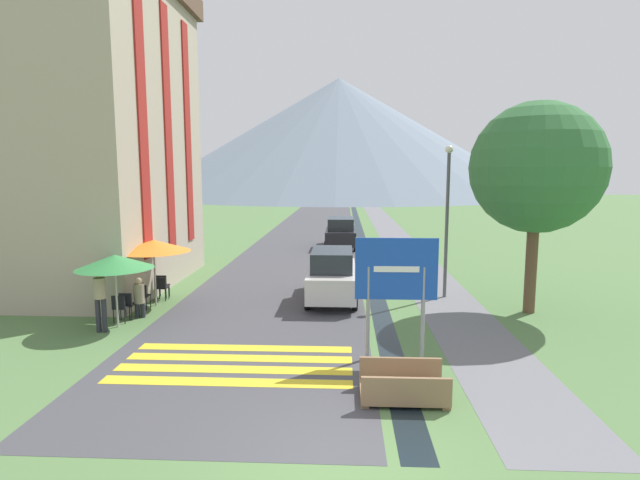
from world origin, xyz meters
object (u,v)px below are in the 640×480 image
at_px(parked_car_far, 341,233).
at_px(cafe_umbrella_middle_orange, 154,246).
at_px(road_sign, 396,280).
at_px(person_seated_near, 139,295).
at_px(cafe_chair_far_right, 162,284).
at_px(streetlamp, 447,209).
at_px(parked_car_near, 332,275).
at_px(person_standing_terrace, 100,296).
at_px(cafe_chair_middle, 142,294).
at_px(cafe_umbrella_front_green, 115,262).
at_px(hotel_building, 100,118).
at_px(cafe_chair_near_right, 127,303).
at_px(tree_by_path, 537,168).
at_px(footbridge, 403,388).
at_px(cafe_chair_near_left, 120,306).
at_px(cafe_chair_far_left, 161,286).

bearing_deg(parked_car_far, cafe_umbrella_middle_orange, -114.50).
bearing_deg(road_sign, person_seated_near, 157.21).
distance_m(cafe_chair_far_right, streetlamp, 10.52).
height_order(parked_car_near, person_standing_terrace, parked_car_near).
height_order(cafe_chair_middle, cafe_umbrella_front_green, cafe_umbrella_front_green).
bearing_deg(cafe_chair_middle, cafe_chair_far_right, 78.55).
bearing_deg(hotel_building, cafe_chair_near_right, -58.85).
distance_m(hotel_building, parked_car_near, 10.81).
height_order(cafe_umbrella_middle_orange, tree_by_path, tree_by_path).
distance_m(cafe_chair_far_right, person_standing_terrace, 3.92).
bearing_deg(streetlamp, cafe_umbrella_middle_orange, -170.45).
distance_m(cafe_chair_near_right, cafe_umbrella_front_green, 1.60).
height_order(person_seated_near, streetlamp, streetlamp).
bearing_deg(parked_car_far, parked_car_near, -90.97).
bearing_deg(footbridge, cafe_chair_middle, 141.83).
xyz_separation_m(road_sign, parked_car_near, (-1.64, 5.59, -1.05)).
xyz_separation_m(cafe_chair_near_left, streetlamp, (10.33, 3.66, 2.68)).
xyz_separation_m(parked_car_far, cafe_chair_middle, (-6.40, -14.05, -0.40)).
height_order(footbridge, cafe_chair_near_left, cafe_chair_near_left).
relative_size(parked_car_near, parked_car_far, 0.95).
bearing_deg(cafe_chair_middle, cafe_umbrella_front_green, -97.02).
xyz_separation_m(cafe_chair_middle, tree_by_path, (12.56, 0.32, 4.09)).
bearing_deg(road_sign, streetlamp, 68.90).
bearing_deg(road_sign, cafe_chair_near_left, 161.80).
distance_m(parked_car_far, cafe_chair_far_right, 14.01).
height_order(footbridge, parked_car_far, parked_car_far).
xyz_separation_m(footbridge, parked_car_near, (-1.60, 7.68, 0.68)).
bearing_deg(cafe_chair_far_left, cafe_chair_near_right, -111.93).
bearing_deg(hotel_building, footbridge, -42.32).
bearing_deg(cafe_chair_near_left, cafe_umbrella_front_green, -84.95).
bearing_deg(cafe_chair_middle, person_standing_terrace, -103.10).
relative_size(cafe_chair_far_left, cafe_umbrella_middle_orange, 0.35).
bearing_deg(parked_car_near, parked_car_far, 89.03).
height_order(cafe_chair_near_right, cafe_umbrella_middle_orange, cafe_umbrella_middle_orange).
bearing_deg(cafe_chair_near_right, streetlamp, 28.05).
distance_m(hotel_building, streetlamp, 13.55).
relative_size(hotel_building, parked_car_far, 2.78).
bearing_deg(parked_car_near, cafe_chair_near_left, -154.50).
bearing_deg(footbridge, cafe_chair_far_left, 136.02).
height_order(cafe_chair_near_left, streetlamp, streetlamp).
bearing_deg(cafe_chair_middle, person_seated_near, -79.80).
relative_size(footbridge, cafe_chair_far_right, 2.00).
height_order(cafe_chair_far_right, person_standing_terrace, person_standing_terrace).
relative_size(cafe_chair_far_right, person_seated_near, 0.67).
xyz_separation_m(cafe_umbrella_front_green, tree_by_path, (12.53, 2.16, 2.67)).
bearing_deg(cafe_chair_far_right, hotel_building, 122.66).
xyz_separation_m(footbridge, person_seated_near, (-7.51, 5.26, 0.48)).
height_order(cafe_chair_far_right, tree_by_path, tree_by_path).
height_order(cafe_chair_far_left, person_seated_near, person_seated_near).
relative_size(cafe_chair_near_right, cafe_chair_middle, 1.00).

